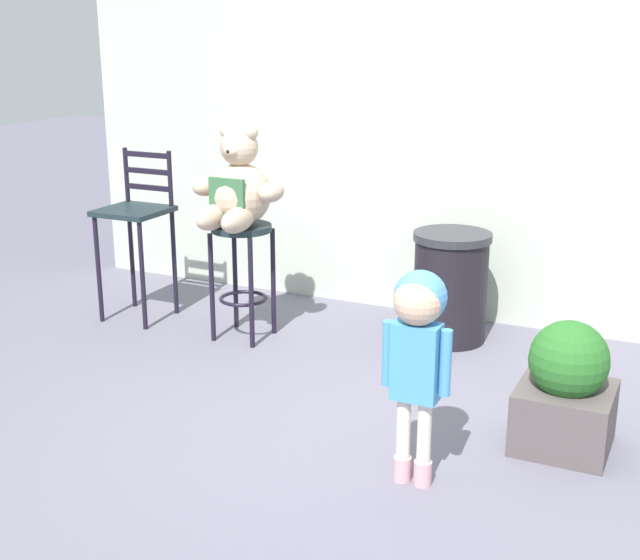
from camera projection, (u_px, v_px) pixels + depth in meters
ground_plane at (347, 444)px, 4.18m from camera, size 24.00×24.00×0.00m
building_wall at (486, 48)px, 5.59m from camera, size 6.11×0.30×3.66m
bar_stool_with_teddy at (242, 258)px, 5.48m from camera, size 0.39×0.39×0.76m
teddy_bear at (238, 190)px, 5.32m from camera, size 0.61×0.55×0.64m
child_walking at (418, 332)px, 3.64m from camera, size 0.31×0.25×0.98m
trash_bin at (450, 286)px, 5.48m from camera, size 0.50×0.50×0.72m
bar_chair_empty at (137, 220)px, 5.84m from camera, size 0.43×0.43×1.16m
planter_with_shrub at (566, 391)px, 4.08m from camera, size 0.45×0.45×0.64m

